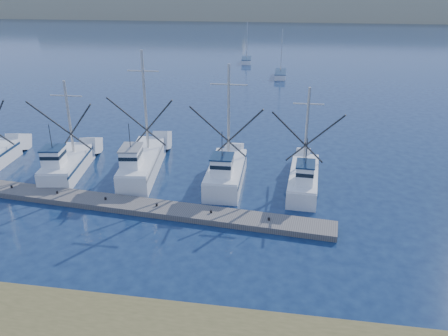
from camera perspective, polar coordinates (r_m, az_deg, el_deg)
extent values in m
plane|color=#0D1B3B|center=(25.39, -1.61, -12.95)|extent=(500.00, 500.00, 0.00)
cube|color=#66605B|center=(32.62, -13.63, -4.55)|extent=(30.98, 4.97, 0.41)
cube|color=tan|center=(230.48, 8.68, 20.06)|extent=(360.00, 60.00, 10.00)
cube|color=white|center=(39.25, -19.71, 0.29)|extent=(3.75, 7.76, 1.42)
cube|color=white|center=(37.21, -21.34, 1.27)|extent=(1.76, 2.04, 1.50)
cylinder|color=#B7B2A8|center=(39.10, -19.59, 6.20)|extent=(0.22, 0.22, 6.25)
cube|color=white|center=(37.55, -10.54, 0.48)|extent=(3.74, 9.73, 1.66)
cube|color=white|center=(34.86, -12.01, 1.38)|extent=(1.73, 2.49, 1.50)
cylinder|color=#B7B2A8|center=(37.45, -10.28, 8.56)|extent=(0.22, 0.22, 8.41)
cube|color=white|center=(35.02, 0.27, -0.89)|extent=(2.85, 7.67, 1.54)
cube|color=white|center=(32.66, -0.25, 0.20)|extent=(1.59, 1.90, 1.50)
cylinder|color=#B7B2A8|center=(34.66, 0.62, 7.06)|extent=(0.22, 0.22, 7.81)
cube|color=white|center=(34.88, 10.33, -1.58)|extent=(2.55, 8.02, 1.32)
cube|color=white|center=(32.46, 10.53, -0.77)|extent=(1.34, 1.99, 1.50)
cylinder|color=#B7B2A8|center=(34.79, 10.76, 5.15)|extent=(0.22, 0.22, 6.42)
cube|color=white|center=(78.45, 7.37, 12.01)|extent=(1.91, 6.49, 0.90)
cylinder|color=#B7B2A8|center=(78.10, 7.53, 14.97)|extent=(0.12, 0.12, 7.20)
cube|color=white|center=(93.04, 2.95, 13.83)|extent=(2.36, 5.89, 0.90)
cylinder|color=#B7B2A8|center=(92.79, 3.02, 16.33)|extent=(0.12, 0.12, 7.20)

